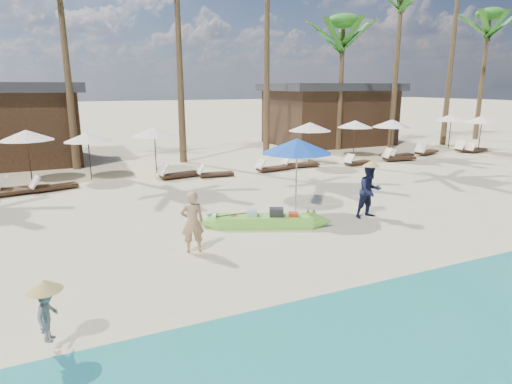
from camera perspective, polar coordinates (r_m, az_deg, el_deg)
name	(u,v)px	position (r m, az deg, el deg)	size (l,w,h in m)	color
ground	(247,256)	(10.74, -1.21, -8.59)	(240.00, 240.00, 0.00)	beige
wet_sand_strip	(383,378)	(7.00, 16.53, -22.66)	(240.00, 4.50, 0.01)	tan
green_canoe	(264,221)	(12.81, 1.10, -3.87)	(4.34, 2.12, 0.59)	#75D942
tourist	(192,222)	(10.88, -8.49, -3.98)	(0.58, 0.38, 1.59)	tan
vendor_green	(370,191)	(14.07, 14.93, 0.12)	(0.84, 0.66, 1.74)	#121734
vendor_yellow	(48,314)	(7.70, -26.03, -14.39)	(0.60, 0.34, 0.93)	gray
blue_umbrella	(297,146)	(13.93, 5.48, 6.14)	(2.30, 2.30, 2.48)	#99999E
resort_parasol_4	(26,135)	(20.85, -28.30, 6.69)	(2.24, 2.24, 2.31)	#3C2A18
lounger_4_left	(22,187)	(19.35, -28.79, 0.55)	(1.85, 0.63, 0.62)	#3C2A18
lounger_4_right	(7,191)	(18.98, -30.26, 0.15)	(1.96, 0.96, 0.64)	#3C2A18
resort_parasol_5	(88,137)	(20.51, -21.53, 6.84)	(2.07, 2.07, 2.13)	#3C2A18
lounger_5_left	(52,186)	(19.11, -25.59, 0.74)	(1.87, 1.01, 0.61)	#3C2A18
resort_parasol_6	(154,132)	(21.16, -13.41, 7.80)	(2.14, 2.14, 2.21)	#3C2A18
lounger_6_left	(177,174)	(19.93, -10.48, 2.43)	(2.00, 0.90, 0.65)	#3C2A18
lounger_6_right	(214,173)	(19.97, -5.68, 2.53)	(1.71, 0.66, 0.57)	#3C2A18
resort_parasol_7	(310,127)	(22.55, 7.20, 8.63)	(2.23, 2.23, 2.30)	#3C2A18
lounger_7_left	(271,167)	(21.20, 2.00, 3.30)	(1.84, 0.77, 0.61)	#3C2A18
lounger_7_right	(299,163)	(22.29, 5.73, 3.81)	(1.99, 0.75, 0.66)	#3C2A18
resort_parasol_8	(355,124)	(26.09, 13.07, 8.82)	(2.10, 2.10, 2.16)	#3C2A18
lounger_8_left	(357,162)	(23.51, 13.26, 3.96)	(1.76, 0.83, 0.58)	#3C2A18
resort_parasol_9	(392,123)	(25.90, 17.67, 8.71)	(2.20, 2.20, 2.27)	#3C2A18
lounger_9_left	(397,157)	(25.44, 18.32, 4.43)	(2.00, 0.85, 0.66)	#3C2A18
lounger_9_right	(399,155)	(26.50, 18.58, 4.74)	(1.93, 0.85, 0.63)	#3C2A18
resort_parasol_10	(451,118)	(31.56, 24.62, 9.01)	(2.25, 2.25, 2.31)	#3C2A18
lounger_10_left	(426,151)	(28.35, 21.71, 5.07)	(2.09, 1.22, 0.68)	#3C2A18
lounger_10_right	(475,150)	(30.64, 27.21, 5.06)	(1.82, 0.82, 0.60)	#3C2A18
resort_parasol_11	(482,119)	(30.85, 27.92, 8.56)	(2.24, 2.24, 2.31)	#3C2A18
lounger_11_left	(467,148)	(30.75, 26.28, 5.23)	(1.99, 0.72, 0.66)	#3C2A18
palm_6	(343,38)	(29.11, 11.51, 19.46)	(2.08, 2.08, 8.51)	brown
palm_7	(401,7)	(31.02, 18.75, 22.30)	(2.08, 2.08, 11.08)	brown
palm_9	(488,32)	(38.65, 28.53, 18.19)	(2.08, 2.08, 9.82)	brown
pavilion_east	(329,113)	(32.13, 9.67, 10.32)	(8.80, 6.60, 4.30)	#3C2A18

